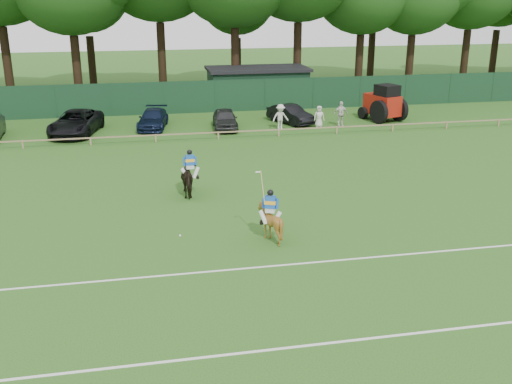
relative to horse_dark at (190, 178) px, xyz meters
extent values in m
plane|color=#1E4C14|center=(1.78, -7.29, -0.81)|extent=(160.00, 160.00, 0.00)
imported|color=black|center=(0.00, 0.00, 0.00)|extent=(0.97, 1.96, 1.62)
imported|color=brown|center=(2.50, -5.95, -0.10)|extent=(1.54, 1.62, 1.42)
imported|color=black|center=(-6.33, 13.98, -0.02)|extent=(3.70, 6.05, 1.57)
imported|color=#101933|center=(-1.23, 14.88, -0.17)|extent=(2.54, 4.67, 1.28)
imported|color=#2F2F31|center=(3.66, 13.64, -0.12)|extent=(1.97, 4.18, 1.38)
imported|color=black|center=(8.54, 14.52, -0.15)|extent=(2.94, 4.23, 1.32)
imported|color=beige|center=(7.37, 12.70, 0.07)|extent=(1.20, 0.77, 1.75)
imported|color=silver|center=(11.77, 12.88, 0.07)|extent=(1.04, 0.44, 1.76)
imported|color=beige|center=(10.17, 12.79, -0.04)|extent=(0.79, 0.56, 1.53)
cube|color=silver|center=(0.00, 0.00, 0.57)|extent=(0.37, 0.28, 0.18)
cube|color=#184EAE|center=(0.00, 0.00, 0.89)|extent=(0.41, 0.32, 0.51)
cube|color=gold|center=(0.00, 0.00, 0.87)|extent=(0.44, 0.31, 0.18)
sphere|color=black|center=(0.00, 0.00, 1.26)|extent=(0.25, 0.25, 0.25)
cylinder|color=silver|center=(0.26, -0.04, 0.27)|extent=(0.42, 0.35, 0.59)
cylinder|color=silver|center=(-0.26, -0.06, 0.27)|extent=(0.42, 0.33, 0.59)
cube|color=silver|center=(2.50, -5.95, 0.41)|extent=(0.43, 0.37, 0.18)
cube|color=#184EAE|center=(2.50, -5.95, 0.73)|extent=(0.48, 0.43, 0.51)
cube|color=gold|center=(2.50, -5.95, 0.71)|extent=(0.50, 0.42, 0.18)
sphere|color=black|center=(2.50, -5.95, 1.10)|extent=(0.25, 0.25, 0.25)
cylinder|color=silver|center=(2.72, -6.09, 0.11)|extent=(0.47, 0.28, 0.59)
cylinder|color=silver|center=(2.24, -5.91, 0.11)|extent=(0.39, 0.44, 0.59)
cylinder|color=tan|center=(2.23, -5.80, 1.28)|extent=(0.07, 0.64, 1.17)
sphere|color=silver|center=(-0.90, -5.01, -0.76)|extent=(0.09, 0.09, 0.09)
cube|color=silver|center=(1.78, -13.29, -0.80)|extent=(60.00, 0.10, 0.01)
cube|color=silver|center=(1.78, -8.29, -0.80)|extent=(60.00, 0.10, 0.01)
cube|color=#997F5B|center=(1.78, 10.71, -0.36)|extent=(62.00, 0.08, 0.08)
cube|color=#14351E|center=(1.78, 19.71, 0.44)|extent=(92.00, 0.04, 2.50)
cube|color=#14331E|center=(7.78, 22.71, 0.59)|extent=(8.00, 4.00, 2.80)
cube|color=black|center=(7.78, 22.71, 2.11)|extent=(8.40, 4.40, 0.24)
cube|color=#A11B0E|center=(15.41, 14.21, 0.36)|extent=(2.19, 2.99, 1.45)
cube|color=black|center=(15.55, 13.79, 1.37)|extent=(1.72, 1.79, 1.00)
cylinder|color=black|center=(14.75, 13.18, 0.03)|extent=(0.83, 1.70, 1.67)
cylinder|color=black|center=(16.55, 13.76, 0.03)|extent=(0.83, 1.70, 1.67)
cylinder|color=black|center=(14.28, 15.02, -0.36)|extent=(0.59, 0.95, 0.89)
cylinder|color=black|center=(15.87, 15.53, -0.36)|extent=(0.59, 0.95, 0.89)
camera|label=1|loc=(-2.20, -26.79, 8.36)|focal=42.00mm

